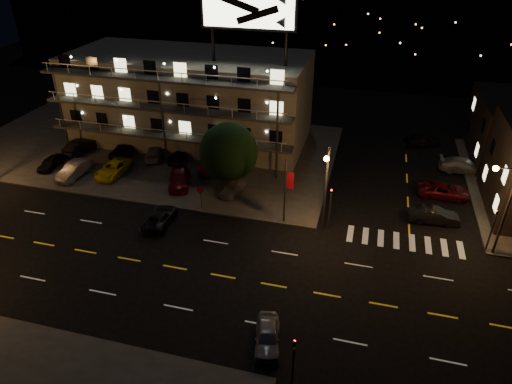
% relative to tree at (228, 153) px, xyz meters
% --- Properties ---
extents(ground, '(140.00, 140.00, 0.00)m').
position_rel_tree_xyz_m(ground, '(1.31, -11.95, -4.52)').
color(ground, black).
rests_on(ground, ground).
extents(curb_nw, '(44.00, 24.00, 0.15)m').
position_rel_tree_xyz_m(curb_nw, '(-12.69, 8.05, -4.45)').
color(curb_nw, '#343432').
rests_on(curb_nw, ground).
extents(motel, '(28.00, 13.80, 18.10)m').
position_rel_tree_xyz_m(motel, '(-8.64, 11.94, 0.82)').
color(motel, gray).
rests_on(motel, ground).
extents(streetlight_nc, '(0.44, 1.92, 8.00)m').
position_rel_tree_xyz_m(streetlight_nc, '(9.81, -4.01, 0.44)').
color(streetlight_nc, '#2D2D30').
rests_on(streetlight_nc, ground).
extents(streetlight_ne, '(1.92, 0.44, 8.00)m').
position_rel_tree_xyz_m(streetlight_ne, '(23.44, -3.65, 0.44)').
color(streetlight_ne, '#2D2D30').
rests_on(streetlight_ne, ground).
extents(signal_nw, '(0.20, 0.27, 4.60)m').
position_rel_tree_xyz_m(signal_nw, '(10.31, -3.45, -1.95)').
color(signal_nw, '#2D2D30').
rests_on(signal_nw, ground).
extents(signal_sw, '(0.20, 0.27, 4.60)m').
position_rel_tree_xyz_m(signal_sw, '(10.31, -20.44, -1.95)').
color(signal_sw, '#2D2D30').
rests_on(signal_sw, ground).
extents(signal_ne, '(0.27, 0.20, 4.60)m').
position_rel_tree_xyz_m(signal_ne, '(23.30, -3.45, -1.95)').
color(signal_ne, '#2D2D30').
rests_on(signal_ne, ground).
extents(banner_north, '(0.83, 0.16, 6.40)m').
position_rel_tree_xyz_m(banner_north, '(6.39, -3.55, -1.09)').
color(banner_north, '#2D2D30').
rests_on(banner_north, ground).
extents(stop_sign, '(0.91, 0.11, 2.61)m').
position_rel_tree_xyz_m(stop_sign, '(-1.69, -3.37, -2.81)').
color(stop_sign, '#2D2D30').
rests_on(stop_sign, ground).
extents(tree, '(5.84, 5.63, 7.36)m').
position_rel_tree_xyz_m(tree, '(0.00, 0.00, 0.00)').
color(tree, black).
rests_on(tree, curb_nw).
extents(lot_car_0, '(1.63, 3.72, 1.25)m').
position_rel_tree_xyz_m(lot_car_0, '(-20.73, 0.24, -3.75)').
color(lot_car_0, black).
rests_on(lot_car_0, curb_nw).
extents(lot_car_1, '(1.95, 4.75, 1.53)m').
position_rel_tree_xyz_m(lot_car_1, '(-16.97, -0.86, -3.60)').
color(lot_car_1, gray).
rests_on(lot_car_1, curb_nw).
extents(lot_car_2, '(2.51, 4.99, 1.36)m').
position_rel_tree_xyz_m(lot_car_2, '(-13.20, 0.56, -3.69)').
color(lot_car_2, yellow).
rests_on(lot_car_2, curb_nw).
extents(lot_car_3, '(3.49, 5.28, 1.42)m').
position_rel_tree_xyz_m(lot_car_3, '(-5.48, 0.29, -3.66)').
color(lot_car_3, '#550C17').
rests_on(lot_car_3, curb_nw).
extents(lot_car_4, '(2.22, 3.83, 1.23)m').
position_rel_tree_xyz_m(lot_car_4, '(0.35, -0.01, -3.76)').
color(lot_car_4, gray).
rests_on(lot_car_4, curb_nw).
extents(lot_car_5, '(2.59, 4.91, 1.54)m').
position_rel_tree_xyz_m(lot_car_5, '(-19.76, 4.72, -3.60)').
color(lot_car_5, black).
rests_on(lot_car_5, curb_nw).
extents(lot_car_6, '(2.61, 4.77, 1.26)m').
position_rel_tree_xyz_m(lot_car_6, '(-14.64, 5.33, -3.74)').
color(lot_car_6, black).
rests_on(lot_car_6, curb_nw).
extents(lot_car_7, '(3.12, 4.78, 1.29)m').
position_rel_tree_xyz_m(lot_car_7, '(-10.76, 5.48, -3.73)').
color(lot_car_7, gray).
rests_on(lot_car_7, curb_nw).
extents(lot_car_8, '(1.55, 3.72, 1.26)m').
position_rel_tree_xyz_m(lot_car_8, '(-7.71, 5.30, -3.74)').
color(lot_car_8, black).
rests_on(lot_car_8, curb_nw).
extents(lot_car_9, '(1.55, 4.34, 1.42)m').
position_rel_tree_xyz_m(lot_car_9, '(-3.31, 4.05, -3.66)').
color(lot_car_9, '#550C17').
rests_on(lot_car_9, curb_nw).
extents(side_car_0, '(4.51, 1.91, 1.45)m').
position_rel_tree_xyz_m(side_car_0, '(19.43, -0.04, -3.80)').
color(side_car_0, black).
rests_on(side_car_0, ground).
extents(side_car_1, '(5.03, 2.37, 1.39)m').
position_rel_tree_xyz_m(side_car_1, '(20.62, 5.01, -3.83)').
color(side_car_1, '#550C17').
rests_on(side_car_1, ground).
extents(side_car_2, '(5.13, 2.12, 1.48)m').
position_rel_tree_xyz_m(side_car_2, '(23.20, 11.21, -3.78)').
color(side_car_2, gray).
rests_on(side_car_2, ground).
extents(side_car_3, '(4.64, 3.25, 1.47)m').
position_rel_tree_xyz_m(side_car_3, '(19.19, 17.33, -3.79)').
color(side_car_3, black).
rests_on(side_car_3, ground).
extents(road_car_east, '(2.34, 4.13, 1.33)m').
position_rel_tree_xyz_m(road_car_east, '(8.13, -17.39, -3.86)').
color(road_car_east, gray).
rests_on(road_car_east, ground).
extents(road_car_west, '(2.13, 4.50, 1.24)m').
position_rel_tree_xyz_m(road_car_west, '(-4.46, -6.46, -3.90)').
color(road_car_west, black).
rests_on(road_car_west, ground).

